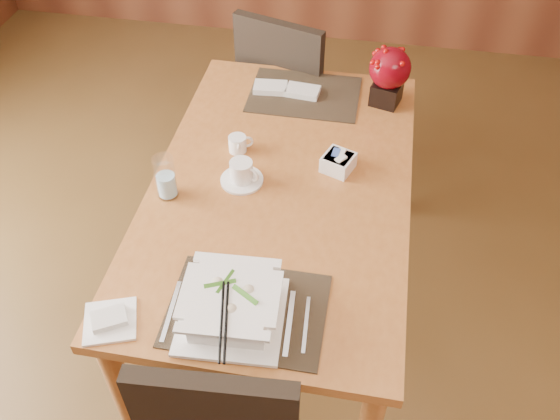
% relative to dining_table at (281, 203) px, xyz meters
% --- Properties ---
extents(dining_table, '(0.90, 1.50, 0.75)m').
position_rel_dining_table_xyz_m(dining_table, '(0.00, 0.00, 0.00)').
color(dining_table, '#B46B32').
rests_on(dining_table, ground).
extents(placemat_near, '(0.45, 0.33, 0.01)m').
position_rel_dining_table_xyz_m(placemat_near, '(0.00, -0.55, 0.10)').
color(placemat_near, black).
rests_on(placemat_near, dining_table).
extents(placemat_far, '(0.45, 0.33, 0.01)m').
position_rel_dining_table_xyz_m(placemat_far, '(0.00, 0.55, 0.10)').
color(placemat_far, black).
rests_on(placemat_far, dining_table).
extents(soup_setting, '(0.31, 0.31, 0.12)m').
position_rel_dining_table_xyz_m(soup_setting, '(-0.03, -0.58, 0.16)').
color(soup_setting, white).
rests_on(soup_setting, dining_table).
extents(coffee_cup, '(0.15, 0.15, 0.09)m').
position_rel_dining_table_xyz_m(coffee_cup, '(-0.14, -0.01, 0.13)').
color(coffee_cup, white).
rests_on(coffee_cup, dining_table).
extents(water_glass, '(0.09, 0.09, 0.16)m').
position_rel_dining_table_xyz_m(water_glass, '(-0.37, -0.13, 0.18)').
color(water_glass, silver).
rests_on(water_glass, dining_table).
extents(creamer_jug, '(0.11, 0.11, 0.06)m').
position_rel_dining_table_xyz_m(creamer_jug, '(-0.19, 0.15, 0.13)').
color(creamer_jug, white).
rests_on(creamer_jug, dining_table).
extents(sugar_caddy, '(0.13, 0.13, 0.06)m').
position_rel_dining_table_xyz_m(sugar_caddy, '(0.19, 0.11, 0.13)').
color(sugar_caddy, white).
rests_on(sugar_caddy, dining_table).
extents(berry_decor, '(0.16, 0.16, 0.24)m').
position_rel_dining_table_xyz_m(berry_decor, '(0.33, 0.56, 0.23)').
color(berry_decor, black).
rests_on(berry_decor, dining_table).
extents(napkins_far, '(0.28, 0.10, 0.02)m').
position_rel_dining_table_xyz_m(napkins_far, '(-0.07, 0.55, 0.12)').
color(napkins_far, white).
rests_on(napkins_far, dining_table).
extents(bread_plate, '(0.18, 0.18, 0.01)m').
position_rel_dining_table_xyz_m(bread_plate, '(-0.37, -0.66, 0.10)').
color(bread_plate, white).
rests_on(bread_plate, dining_table).
extents(far_chair, '(0.55, 0.55, 0.95)m').
position_rel_dining_table_xyz_m(far_chair, '(-0.12, 0.88, -0.12)').
color(far_chair, black).
rests_on(far_chair, ground).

